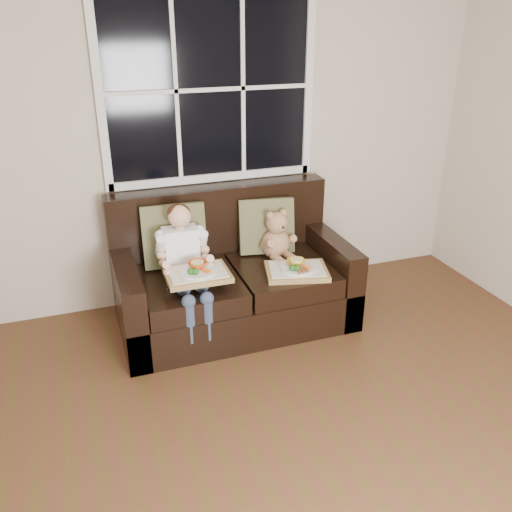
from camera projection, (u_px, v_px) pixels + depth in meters
name	position (u px, v px, depth m)	size (l,w,h in m)	color
room_walls	(380.00, 203.00, 1.79)	(4.52, 5.02, 2.71)	#C2B4A0
window_back	(210.00, 89.00, 3.92)	(1.62, 0.04, 1.37)	black
loveseat	(232.00, 281.00, 4.08)	(1.70, 0.92, 0.96)	black
pillow_left	(174.00, 235.00, 3.94)	(0.47, 0.24, 0.47)	brown
pillow_right	(266.00, 226.00, 4.17)	(0.45, 0.27, 0.43)	brown
child	(184.00, 256.00, 3.74)	(0.35, 0.59, 0.80)	white
teddy_bear	(276.00, 238.00, 4.09)	(0.25, 0.31, 0.39)	tan
tray_left	(197.00, 273.00, 3.61)	(0.43, 0.33, 0.10)	#A28149
tray_right	(297.00, 270.00, 3.87)	(0.51, 0.43, 0.10)	#A28149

